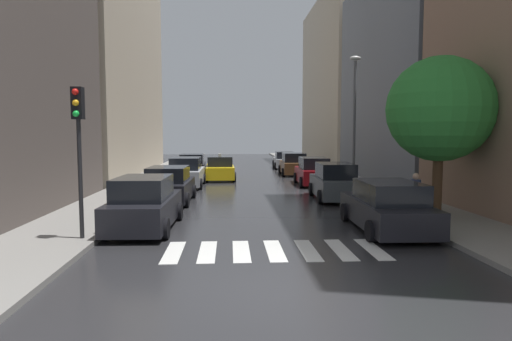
{
  "coord_description": "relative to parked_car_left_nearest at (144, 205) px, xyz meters",
  "views": [
    {
      "loc": [
        -1.21,
        -8.25,
        3.14
      ],
      "look_at": [
        0.51,
        19.77,
        0.79
      ],
      "focal_mm": 30.68,
      "sensor_mm": 36.0,
      "label": 1
    }
  ],
  "objects": [
    {
      "name": "sidewalk_right",
      "position": [
        10.5,
        17.85,
        -0.74
      ],
      "size": [
        3.0,
        72.0,
        0.15
      ],
      "primitive_type": "cube",
      "color": "gray",
      "rests_on": "ground"
    },
    {
      "name": "parked_car_left_third",
      "position": [
        0.23,
        11.7,
        0.0
      ],
      "size": [
        2.14,
        4.41,
        1.76
      ],
      "rotation": [
        0.0,
        0.0,
        1.56
      ],
      "color": "#B2B7BF",
      "rests_on": "ground"
    },
    {
      "name": "parked_car_right_third",
      "position": [
        7.94,
        12.08,
        -0.02
      ],
      "size": [
        2.09,
        4.31,
        1.71
      ],
      "rotation": [
        0.0,
        0.0,
        1.54
      ],
      "color": "maroon",
      "rests_on": "ground"
    },
    {
      "name": "street_tree_right",
      "position": [
        10.54,
        1.35,
        3.22
      ],
      "size": [
        3.87,
        3.87,
        5.84
      ],
      "color": "#513823",
      "rests_on": "sidewalk_right"
    },
    {
      "name": "parked_car_right_nearest",
      "position": [
        7.91,
        -0.66,
        -0.05
      ],
      "size": [
        2.25,
        4.76,
        1.63
      ],
      "rotation": [
        0.0,
        0.0,
        1.55
      ],
      "color": "black",
      "rests_on": "ground"
    },
    {
      "name": "building_right_mid",
      "position": [
        15.0,
        14.05,
        6.04
      ],
      "size": [
        6.0,
        14.65,
        13.71
      ],
      "primitive_type": "cube",
      "color": "slate",
      "rests_on": "ground"
    },
    {
      "name": "parked_car_left_second",
      "position": [
        0.03,
        5.64,
        -0.04
      ],
      "size": [
        2.21,
        4.28,
        1.66
      ],
      "rotation": [
        0.0,
        0.0,
        1.54
      ],
      "color": "black",
      "rests_on": "ground"
    },
    {
      "name": "taxi_midroad",
      "position": [
        2.15,
        15.51,
        -0.05
      ],
      "size": [
        2.17,
        4.52,
        1.81
      ],
      "rotation": [
        0.0,
        0.0,
        1.6
      ],
      "color": "yellow",
      "rests_on": "ground"
    },
    {
      "name": "traffic_light_left_corner",
      "position": [
        -1.45,
        -1.76,
        2.47
      ],
      "size": [
        0.3,
        0.42,
        4.3
      ],
      "color": "black",
      "rests_on": "sidewalk_left"
    },
    {
      "name": "parked_car_right_second",
      "position": [
        7.82,
        6.13,
        0.0
      ],
      "size": [
        2.16,
        4.34,
        1.76
      ],
      "rotation": [
        0.0,
        0.0,
        1.53
      ],
      "color": "#474C51",
      "rests_on": "ground"
    },
    {
      "name": "lamp_post_right",
      "position": [
        9.55,
        8.99,
        3.44
      ],
      "size": [
        0.6,
        0.28,
        7.15
      ],
      "color": "#595B60",
      "rests_on": "sidewalk_right"
    },
    {
      "name": "parked_car_left_fourth",
      "position": [
        0.05,
        18.0,
        -0.03
      ],
      "size": [
        2.15,
        4.2,
        1.67
      ],
      "rotation": [
        0.0,
        0.0,
        1.59
      ],
      "color": "black",
      "rests_on": "ground"
    },
    {
      "name": "building_left_mid",
      "position": [
        -7.0,
        20.74,
        9.46
      ],
      "size": [
        6.0,
        20.47,
        20.55
      ],
      "primitive_type": "cube",
      "color": "#B2A38C",
      "rests_on": "ground"
    },
    {
      "name": "parked_car_right_fourth",
      "position": [
        7.71,
        18.82,
        -0.02
      ],
      "size": [
        2.14,
        4.53,
        1.71
      ],
      "rotation": [
        0.0,
        0.0,
        1.54
      ],
      "color": "brown",
      "rests_on": "ground"
    },
    {
      "name": "ground_plane",
      "position": [
        4.0,
        17.85,
        -0.84
      ],
      "size": [
        28.0,
        72.0,
        0.04
      ],
      "primitive_type": "cube",
      "color": "#272729"
    },
    {
      "name": "crosswalk_stripes",
      "position": [
        4.0,
        -2.91,
        -0.81
      ],
      "size": [
        5.85,
        2.2,
        0.01
      ],
      "color": "silver",
      "rests_on": "ground"
    },
    {
      "name": "sidewalk_left",
      "position": [
        -2.5,
        17.85,
        -0.74
      ],
      "size": [
        3.0,
        72.0,
        0.15
      ],
      "primitive_type": "cube",
      "color": "gray",
      "rests_on": "ground"
    },
    {
      "name": "building_right_far",
      "position": [
        15.0,
        31.47,
        7.7
      ],
      "size": [
        6.0,
        18.08,
        17.03
      ],
      "primitive_type": "cube",
      "color": "#B2A38C",
      "rests_on": "ground"
    },
    {
      "name": "parked_car_left_nearest",
      "position": [
        0.0,
        0.0,
        0.0
      ],
      "size": [
        2.13,
        4.49,
        1.75
      ],
      "rotation": [
        0.0,
        0.0,
        1.54
      ],
      "color": "black",
      "rests_on": "ground"
    },
    {
      "name": "parked_car_right_fifth",
      "position": [
        7.84,
        25.4,
        -0.09
      ],
      "size": [
        2.17,
        4.81,
        1.54
      ],
      "rotation": [
        0.0,
        0.0,
        1.53
      ],
      "color": "#B2B7BF",
      "rests_on": "ground"
    },
    {
      "name": "pedestrian_foreground",
      "position": [
        9.44,
        0.73,
        0.16
      ],
      "size": [
        0.36,
        0.36,
        1.6
      ],
      "rotation": [
        0.0,
        0.0,
        2.47
      ],
      "color": "brown",
      "rests_on": "sidewalk_right"
    }
  ]
}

